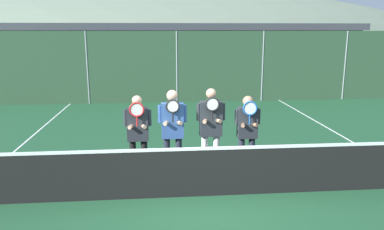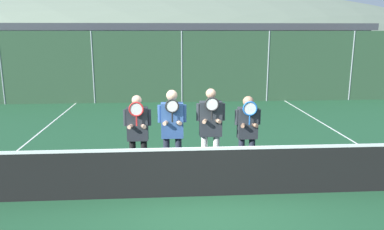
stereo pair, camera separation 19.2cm
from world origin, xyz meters
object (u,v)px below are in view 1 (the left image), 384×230
car_left_of_center (157,75)px  car_far_left (51,76)px  player_center_right (211,126)px  car_right_of_center (359,72)px  player_leftmost (138,132)px  car_center (261,73)px  player_rightmost (247,129)px  player_center_left (173,128)px

car_left_of_center → car_far_left: bearing=-176.6°
player_center_right → car_right_of_center: 14.69m
car_left_of_center → car_right_of_center: bearing=0.2°
player_leftmost → player_center_right: (1.48, 0.03, 0.07)m
car_center → car_right_of_center: bearing=0.4°
player_rightmost → car_left_of_center: size_ratio=0.37×
car_center → player_center_left: bearing=-113.8°
car_center → car_far_left: bearing=-178.4°
player_rightmost → car_center: size_ratio=0.36×
player_center_left → car_left_of_center: 11.31m
car_far_left → player_leftmost: bearing=-67.1°
player_leftmost → player_rightmost: size_ratio=1.03×
player_leftmost → car_far_left: 11.91m
car_left_of_center → car_center: bearing=-0.0°
car_far_left → player_center_left: bearing=-64.2°
car_center → car_right_of_center: size_ratio=1.06×
player_rightmost → car_center: (3.43, 11.19, -0.11)m
player_center_left → player_rightmost: player_center_left is taller
player_leftmost → car_right_of_center: bearing=46.0°
player_leftmost → player_center_left: size_ratio=0.94×
player_center_left → car_left_of_center: bearing=91.5°
car_center → player_rightmost: bearing=-107.1°
player_leftmost → car_far_left: (-4.63, 10.97, -0.13)m
car_left_of_center → car_center: 5.29m
car_right_of_center → car_center: bearing=-179.6°
player_rightmost → player_center_left: bearing=-175.9°
player_leftmost → player_center_right: bearing=1.1°
car_left_of_center → car_center: (5.29, -0.00, 0.04)m
player_rightmost → car_far_left: (-6.89, 10.89, -0.12)m
car_far_left → car_right_of_center: bearing=1.2°
player_rightmost → car_left_of_center: (-1.86, 11.19, -0.14)m
car_far_left → car_right_of_center: 15.54m
player_leftmost → player_center_right: size_ratio=0.94×
player_center_right → car_far_left: 12.53m
player_center_left → car_far_left: player_center_left is taller
player_center_right → car_left_of_center: player_center_right is taller
car_far_left → car_left_of_center: size_ratio=0.91×
car_left_of_center → player_center_right: bearing=-84.5°
player_rightmost → car_far_left: bearing=122.3°
player_center_left → player_center_right: bearing=4.4°
player_center_right → car_center: 12.00m
player_center_left → player_leftmost: bearing=177.3°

